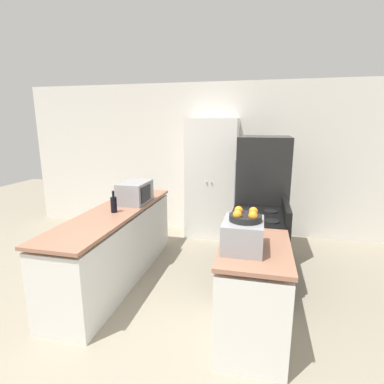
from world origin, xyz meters
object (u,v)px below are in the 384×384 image
toaster_oven (243,235)px  fruit_bowl (245,216)px  wine_bottle (114,204)px  pantry_cabinet (212,179)px  refrigerator (262,200)px  microwave (135,192)px  stove (257,251)px

toaster_oven → fruit_bowl: (0.02, 0.00, 0.16)m
wine_bottle → fruit_bowl: 1.73m
pantry_cabinet → refrigerator: size_ratio=1.14×
refrigerator → microwave: bearing=-159.1°
pantry_cabinet → toaster_oven: 2.63m
wine_bottle → pantry_cabinet: bearing=64.6°
pantry_cabinet → wine_bottle: 2.01m
pantry_cabinet → stove: size_ratio=1.90×
refrigerator → fruit_bowl: refrigerator is taller
stove → wine_bottle: size_ratio=4.04×
pantry_cabinet → microwave: bearing=-120.4°
pantry_cabinet → microwave: 1.57m
refrigerator → microwave: refrigerator is taller
toaster_oven → fruit_bowl: bearing=11.9°
pantry_cabinet → stove: (0.82, -1.56, -0.54)m
stove → pantry_cabinet: bearing=117.6°
fruit_bowl → pantry_cabinet: bearing=105.5°
stove → fruit_bowl: (-0.11, -0.98, 0.72)m
microwave → fruit_bowl: bearing=-38.4°
wine_bottle → microwave: bearing=81.8°
wine_bottle → fruit_bowl: fruit_bowl is taller
pantry_cabinet → refrigerator: pantry_cabinet is taller
fruit_bowl → refrigerator: bearing=85.8°
refrigerator → fruit_bowl: bearing=-94.2°
microwave → fruit_bowl: 1.92m
microwave → toaster_oven: (1.48, -1.19, -0.02)m
stove → microwave: microwave is taller
wine_bottle → toaster_oven: size_ratio=0.63×
pantry_cabinet → refrigerator: (0.84, -0.73, -0.12)m
wine_bottle → toaster_oven: (1.55, -0.72, 0.02)m
stove → toaster_oven: toaster_oven is taller
stove → toaster_oven: size_ratio=2.56×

